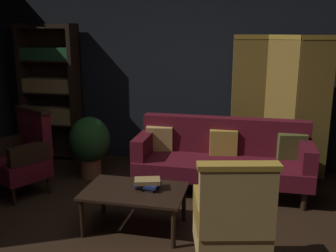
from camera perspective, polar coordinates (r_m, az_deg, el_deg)
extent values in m
plane|color=black|center=(3.82, -2.69, -16.89)|extent=(10.00, 10.00, 0.00)
cube|color=black|center=(5.71, 3.60, 8.34)|extent=(7.20, 0.10, 2.80)
cube|color=olive|center=(5.45, 11.71, 3.01)|extent=(0.46, 0.11, 1.90)
cube|color=#B78E33|center=(5.35, 12.21, 12.72)|extent=(0.46, 0.12, 0.06)
cube|color=olive|center=(5.38, 16.16, 2.60)|extent=(0.40, 0.28, 1.90)
cube|color=#B78E33|center=(5.28, 16.85, 12.43)|extent=(0.41, 0.28, 0.06)
cube|color=olive|center=(5.35, 20.64, 2.20)|extent=(0.45, 0.14, 1.90)
cube|color=#B78E33|center=(5.26, 21.52, 12.06)|extent=(0.46, 0.15, 0.06)
cube|color=black|center=(6.42, -20.23, 4.77)|extent=(0.06, 0.32, 2.05)
cube|color=black|center=(6.02, -13.43, 4.67)|extent=(0.06, 0.32, 2.05)
cube|color=black|center=(6.34, -16.28, 4.96)|extent=(0.90, 0.02, 2.05)
cube|color=black|center=(6.43, -16.33, -3.78)|extent=(0.86, 0.30, 0.02)
cube|color=black|center=(6.30, -16.63, 0.40)|extent=(0.86, 0.30, 0.02)
cube|color=#9E7A47|center=(6.26, -16.80, 1.53)|extent=(0.78, 0.22, 0.24)
cube|color=black|center=(6.21, -16.94, 4.73)|extent=(0.86, 0.30, 0.02)
cube|color=#9E7A47|center=(6.18, -17.11, 5.75)|extent=(0.78, 0.22, 0.21)
cube|color=black|center=(6.16, -17.26, 9.16)|extent=(0.86, 0.30, 0.02)
cube|color=#1E4C28|center=(6.13, -17.43, 10.11)|extent=(0.78, 0.22, 0.18)
cube|color=black|center=(6.14, -17.60, 13.65)|extent=(0.86, 0.30, 0.02)
cylinder|color=black|center=(4.78, -4.09, -8.85)|extent=(0.07, 0.07, 0.22)
cylinder|color=black|center=(4.65, 19.41, -10.34)|extent=(0.07, 0.07, 0.22)
cylinder|color=black|center=(5.31, -2.26, -6.40)|extent=(0.07, 0.07, 0.22)
cylinder|color=black|center=(5.20, 18.66, -7.65)|extent=(0.07, 0.07, 0.22)
cube|color=#4C0F19|center=(4.81, 7.87, -6.07)|extent=(2.10, 0.76, 0.20)
cube|color=#4C0F19|center=(5.01, 8.29, -1.32)|extent=(2.10, 0.18, 0.46)
cube|color=#4C0F19|center=(4.91, -3.53, -2.75)|extent=(0.16, 0.68, 0.26)
cube|color=#4C0F19|center=(4.77, 19.79, -4.05)|extent=(0.16, 0.68, 0.26)
cube|color=tan|center=(5.05, -1.28, -2.00)|extent=(0.36, 0.19, 0.35)
cube|color=#B79338|center=(4.93, 8.16, -2.55)|extent=(0.35, 0.17, 0.34)
cube|color=#4C5123|center=(4.94, 17.81, -3.05)|extent=(0.36, 0.19, 0.35)
cylinder|color=black|center=(3.92, -12.55, -13.13)|extent=(0.04, 0.04, 0.39)
cylinder|color=black|center=(3.66, 0.80, -14.84)|extent=(0.04, 0.04, 0.39)
cylinder|color=black|center=(4.36, -9.56, -10.06)|extent=(0.04, 0.04, 0.39)
cylinder|color=black|center=(4.13, 2.34, -11.29)|extent=(0.04, 0.04, 0.39)
cube|color=black|center=(3.90, -4.94, -9.52)|extent=(1.00, 0.64, 0.03)
cylinder|color=#B78E33|center=(3.66, 12.04, -16.79)|extent=(0.04, 0.04, 0.22)
cylinder|color=#B78E33|center=(3.59, 4.52, -17.14)|extent=(0.04, 0.04, 0.22)
cube|color=tan|center=(3.30, 9.09, -15.62)|extent=(0.67, 0.67, 0.24)
cube|color=tan|center=(2.92, 10.15, -11.18)|extent=(0.57, 0.24, 0.54)
cube|color=#B78E33|center=(2.81, 10.40, -5.83)|extent=(0.61, 0.26, 0.04)
cube|color=#B78E33|center=(3.24, 13.52, -11.84)|extent=(0.20, 0.51, 0.22)
cube|color=#B78E33|center=(3.16, 4.87, -12.17)|extent=(0.20, 0.51, 0.22)
cylinder|color=black|center=(4.83, -21.77, -9.62)|extent=(0.04, 0.04, 0.22)
cylinder|color=black|center=(5.40, -19.81, -6.90)|extent=(0.04, 0.04, 0.22)
cylinder|color=black|center=(5.03, -17.14, -8.24)|extent=(0.04, 0.04, 0.22)
cube|color=#4C0F19|center=(5.03, -20.96, -5.75)|extent=(0.76, 0.76, 0.24)
cube|color=#4C0F19|center=(5.03, -19.06, -0.96)|extent=(0.55, 0.37, 0.54)
cube|color=black|center=(4.97, -19.33, 2.28)|extent=(0.59, 0.40, 0.04)
cube|color=black|center=(5.17, -22.48, -2.70)|extent=(0.31, 0.48, 0.22)
cube|color=black|center=(4.76, -19.79, -3.85)|extent=(0.31, 0.48, 0.22)
cylinder|color=brown|center=(5.42, -11.27, -5.90)|extent=(0.28, 0.28, 0.28)
ellipsoid|color=#193D19|center=(5.31, -11.47, -1.99)|extent=(0.54, 0.54, 0.63)
cube|color=black|center=(3.91, -3.05, -9.01)|extent=(0.22, 0.19, 0.03)
cube|color=navy|center=(3.89, -3.06, -8.58)|extent=(0.26, 0.20, 0.03)
cube|color=#9E7A47|center=(3.88, -3.07, -8.09)|extent=(0.29, 0.22, 0.04)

